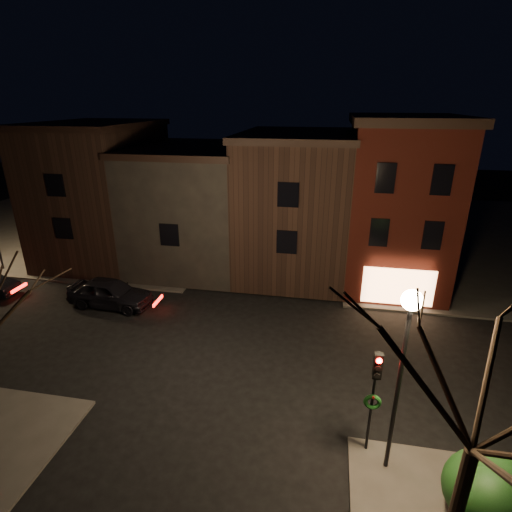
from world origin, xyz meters
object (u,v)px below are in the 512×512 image
(bare_tree_right, at_px, (495,365))
(street_lamp_near, at_px, (407,335))
(parked_car_a, at_px, (110,293))
(traffic_signal, at_px, (374,388))

(bare_tree_right, bearing_deg, street_lamp_near, 117.47)
(bare_tree_right, height_order, parked_car_a, bare_tree_right)
(street_lamp_near, bearing_deg, bare_tree_right, -62.53)
(traffic_signal, height_order, parked_car_a, traffic_signal)
(parked_car_a, bearing_deg, street_lamp_near, -117.31)
(traffic_signal, xyz_separation_m, parked_car_a, (-14.18, 8.23, -1.96))
(bare_tree_right, bearing_deg, traffic_signal, 122.41)
(bare_tree_right, xyz_separation_m, parked_car_a, (-16.08, 11.22, -5.30))
(traffic_signal, relative_size, bare_tree_right, 0.48)
(street_lamp_near, height_order, bare_tree_right, bare_tree_right)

